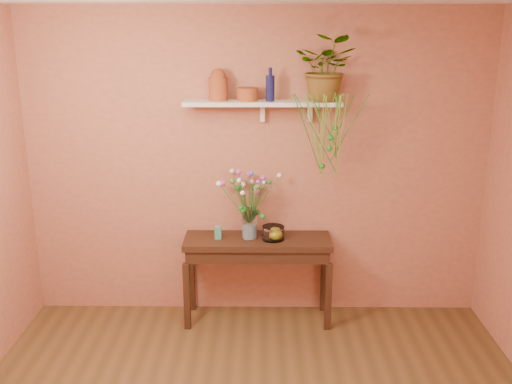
% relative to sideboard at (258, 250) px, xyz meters
% --- Properties ---
extents(room, '(4.04, 4.04, 2.70)m').
position_rel_sideboard_xyz_m(room, '(-0.01, -1.78, 0.69)').
color(room, brown).
rests_on(room, ground).
extents(sideboard, '(1.26, 0.41, 0.77)m').
position_rel_sideboard_xyz_m(sideboard, '(0.00, 0.00, 0.00)').
color(sideboard, '#362115').
rests_on(sideboard, ground).
extents(wall_shelf, '(1.30, 0.24, 0.19)m').
position_rel_sideboard_xyz_m(wall_shelf, '(0.05, 0.10, 1.26)').
color(wall_shelf, white).
rests_on(wall_shelf, room).
extents(terracotta_jug, '(0.18, 0.18, 0.26)m').
position_rel_sideboard_xyz_m(terracotta_jug, '(-0.32, 0.11, 1.41)').
color(terracotta_jug, '#9B411D').
rests_on(terracotta_jug, wall_shelf).
extents(terracotta_pot, '(0.22, 0.22, 0.11)m').
position_rel_sideboard_xyz_m(terracotta_pot, '(-0.08, 0.10, 1.33)').
color(terracotta_pot, '#9B411D').
rests_on(terracotta_pot, wall_shelf).
extents(blue_bottle, '(0.09, 0.09, 0.27)m').
position_rel_sideboard_xyz_m(blue_bottle, '(0.10, 0.08, 1.39)').
color(blue_bottle, '#141544').
rests_on(blue_bottle, wall_shelf).
extents(spider_plant, '(0.59, 0.55, 0.53)m').
position_rel_sideboard_xyz_m(spider_plant, '(0.56, 0.09, 1.55)').
color(spider_plant, '#1E731A').
rests_on(spider_plant, wall_shelf).
extents(plant_fronds, '(0.61, 0.37, 0.76)m').
position_rel_sideboard_xyz_m(plant_fronds, '(0.57, -0.07, 1.03)').
color(plant_fronds, '#1E731A').
rests_on(plant_fronds, wall_shelf).
extents(glass_vase, '(0.13, 0.13, 0.26)m').
position_rel_sideboard_xyz_m(glass_vase, '(-0.07, 0.01, 0.22)').
color(glass_vase, white).
rests_on(glass_vase, sideboard).
extents(bouquet, '(0.55, 0.52, 0.48)m').
position_rel_sideboard_xyz_m(bouquet, '(-0.08, 0.03, 0.55)').
color(bouquet, '#386B28').
rests_on(bouquet, glass_vase).
extents(glass_bowl, '(0.19, 0.19, 0.12)m').
position_rel_sideboard_xyz_m(glass_bowl, '(0.13, -0.02, 0.16)').
color(glass_bowl, white).
rests_on(glass_bowl, sideboard).
extents(lemon, '(0.08, 0.08, 0.08)m').
position_rel_sideboard_xyz_m(lemon, '(0.15, -0.03, 0.16)').
color(lemon, yellow).
rests_on(lemon, glass_bowl).
extents(carton, '(0.06, 0.05, 0.11)m').
position_rel_sideboard_xyz_m(carton, '(-0.34, -0.01, 0.17)').
color(carton, '#2C6F7D').
rests_on(carton, sideboard).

